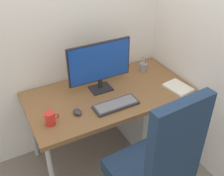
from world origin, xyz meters
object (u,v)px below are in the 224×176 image
keyboard (116,105)px  notebook (178,87)px  pen_holder (143,67)px  office_chair (155,170)px  coffee_mug (50,119)px  monitor (100,64)px  mouse (77,112)px  filing_cabinet (144,112)px

keyboard → notebook: size_ratio=1.63×
keyboard → pen_holder: (0.52, 0.39, 0.03)m
pen_holder → notebook: 0.44m
keyboard → notebook: (0.63, -0.03, -0.00)m
office_chair → coffee_mug: office_chair is taller
monitor → coffee_mug: monitor is taller
office_chair → pen_holder: 1.18m
mouse → office_chair: bearing=-72.8°
office_chair → mouse: size_ratio=14.97×
keyboard → mouse: bearing=170.6°
office_chair → notebook: 0.90m
office_chair → monitor: (0.04, 0.93, 0.36)m
coffee_mug → notebook: bearing=-3.1°
monitor → coffee_mug: bearing=-154.1°
keyboard → mouse: size_ratio=4.34×
monitor → notebook: size_ratio=2.45×
filing_cabinet → pen_holder: (0.04, 0.13, 0.48)m
monitor → notebook: monitor is taller
filing_cabinet → mouse: (-0.81, -0.21, 0.46)m
notebook → coffee_mug: size_ratio=2.11×
keyboard → office_chair: bearing=-93.5°
office_chair → notebook: size_ratio=5.61×
filing_cabinet → keyboard: bearing=-151.7°
filing_cabinet → mouse: size_ratio=7.28×
keyboard → coffee_mug: size_ratio=3.43×
keyboard → pen_holder: pen_holder is taller
office_chair → pen_holder: (0.56, 1.02, 0.15)m
notebook → monitor: bearing=143.8°
monitor → notebook: bearing=-27.7°
monitor → keyboard: (0.00, -0.30, -0.24)m
coffee_mug → monitor: bearing=25.9°
monitor → mouse: monitor is taller
pen_holder → coffee_mug: bearing=-161.5°
pen_holder → mouse: bearing=-158.2°
monitor → notebook: 0.75m
keyboard → mouse: (-0.32, 0.05, 0.01)m
mouse → coffee_mug: (-0.22, -0.02, 0.03)m
office_chair → filing_cabinet: office_chair is taller
keyboard → monitor: bearing=90.3°
filing_cabinet → coffee_mug: bearing=-167.5°
notebook → coffee_mug: (-1.17, 0.06, 0.04)m
filing_cabinet → monitor: bearing=175.7°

